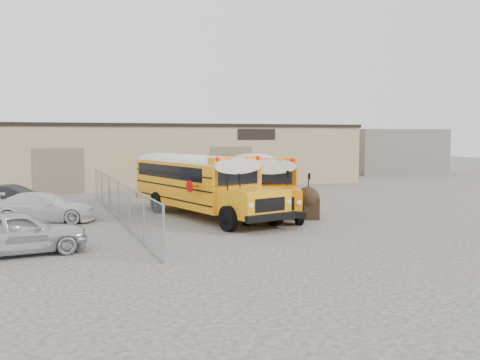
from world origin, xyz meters
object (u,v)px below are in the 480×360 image
object	(u,v)px
school_bus_right	(250,171)
tarp_bundle	(308,202)
car_white	(44,207)
car_dark	(12,198)
car_silver	(18,232)
school_bus_left	(144,173)

from	to	relation	value
school_bus_right	tarp_bundle	size ratio (longest dim) A/B	6.74
car_white	car_dark	size ratio (longest dim) A/B	1.13
tarp_bundle	car_silver	world-z (taller)	tarp_bundle
school_bus_left	tarp_bundle	distance (m)	10.51
car_dark	school_bus_left	bearing A→B (deg)	-63.71
school_bus_left	car_dark	distance (m)	7.10
tarp_bundle	car_silver	distance (m)	12.69
school_bus_right	car_white	world-z (taller)	school_bus_right
school_bus_right	car_silver	xyz separation A→B (m)	(-12.99, -11.73, -0.92)
school_bus_left	car_dark	world-z (taller)	school_bus_left
tarp_bundle	school_bus_right	bearing A→B (deg)	85.45
school_bus_left	school_bus_right	size ratio (longest dim) A/B	1.04
school_bus_left	school_bus_right	world-z (taller)	school_bus_left
car_dark	school_bus_right	bearing A→B (deg)	-67.70
school_bus_left	car_dark	size ratio (longest dim) A/B	2.61
tarp_bundle	car_dark	distance (m)	14.98
school_bus_right	school_bus_left	bearing A→B (deg)	179.27
school_bus_left	school_bus_right	bearing A→B (deg)	-0.73
school_bus_left	car_silver	bearing A→B (deg)	-118.67
school_bus_left	car_white	bearing A→B (deg)	-136.84
car_silver	car_dark	bearing A→B (deg)	-2.83
tarp_bundle	car_dark	xyz separation A→B (m)	(-12.81, 7.76, -0.10)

